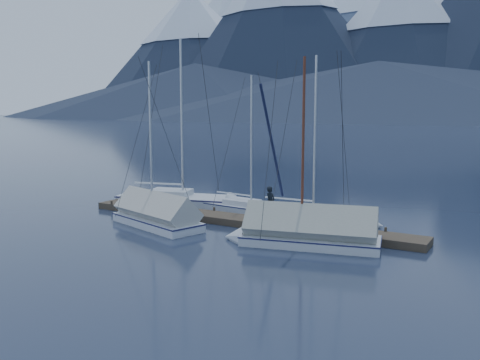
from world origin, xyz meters
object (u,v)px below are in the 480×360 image
object	(u,v)px
sailboat_open_right	(322,219)
person	(270,203)
sailboat_open_mid	(258,211)
sailboat_covered_far	(151,216)
sailboat_open_left	(192,202)
sailboat_covered_near	(298,235)

from	to	relation	value
sailboat_open_right	person	distance (m)	2.97
sailboat_open_mid	sailboat_covered_far	bearing A→B (deg)	-122.13
sailboat_open_mid	sailboat_open_left	bearing A→B (deg)	177.28
sailboat_open_left	sailboat_covered_near	distance (m)	10.49
sailboat_open_mid	sailboat_covered_far	xyz separation A→B (m)	(-3.19, -5.09, 0.28)
sailboat_covered_near	sailboat_covered_far	size ratio (longest dim) A/B	0.99
person	sailboat_open_mid	bearing A→B (deg)	47.07
sailboat_open_right	person	xyz separation A→B (m)	(-1.88, -2.08, 0.98)
sailboat_open_left	sailboat_open_mid	xyz separation A→B (m)	(4.59, -0.22, -0.04)
sailboat_open_left	sailboat_open_mid	distance (m)	4.60
sailboat_open_left	sailboat_covered_far	world-z (taller)	sailboat_open_left
sailboat_covered_near	sailboat_open_left	bearing A→B (deg)	151.12
sailboat_open_right	sailboat_open_mid	bearing A→B (deg)	176.35
sailboat_covered_far	person	size ratio (longest dim) A/B	5.41
sailboat_open_right	sailboat_covered_near	xyz separation A→B (m)	(0.74, -4.60, 0.27)
sailboat_open_mid	sailboat_open_right	xyz separation A→B (m)	(3.85, -0.25, 0.02)
sailboat_open_left	sailboat_covered_near	xyz separation A→B (m)	(9.18, -5.07, 0.24)
sailboat_open_left	person	size ratio (longest dim) A/B	6.62
sailboat_open_left	sailboat_open_mid	bearing A→B (deg)	-2.72
sailboat_open_left	sailboat_covered_far	bearing A→B (deg)	-75.24
sailboat_open_mid	sailboat_open_right	distance (m)	3.86
sailboat_open_left	sailboat_covered_near	world-z (taller)	sailboat_open_left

